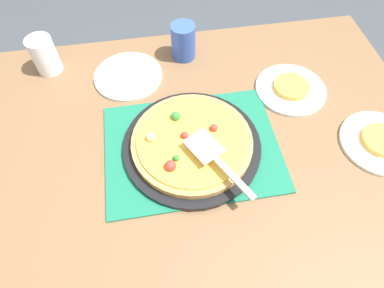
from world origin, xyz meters
TOP-DOWN VIEW (x-y plane):
  - ground_plane at (0.00, 0.00)m, footprint 8.00×8.00m
  - dining_table at (0.00, 0.00)m, footprint 1.40×1.00m
  - placemat at (0.00, 0.00)m, footprint 0.48×0.36m
  - pizza_pan at (0.00, 0.00)m, footprint 0.38×0.38m
  - pizza at (0.00, 0.00)m, footprint 0.33×0.33m
  - plate_near_left at (-0.34, -0.16)m, footprint 0.22×0.22m
  - plate_far_right at (-0.52, 0.07)m, footprint 0.22×0.22m
  - plate_side at (0.16, -0.31)m, footprint 0.22×0.22m
  - served_slice_left at (-0.34, -0.16)m, footprint 0.11×0.11m
  - served_slice_right at (-0.52, 0.07)m, footprint 0.11×0.11m
  - cup_near at (-0.03, -0.38)m, footprint 0.08×0.08m
  - cup_far at (0.41, -0.39)m, footprint 0.08×0.08m
  - pizza_server at (-0.05, 0.09)m, footprint 0.15×0.22m

SIDE VIEW (x-z plane):
  - ground_plane at x=0.00m, z-range 0.00..0.00m
  - dining_table at x=0.00m, z-range 0.27..1.02m
  - placemat at x=0.00m, z-range 0.75..0.76m
  - plate_near_left at x=-0.34m, z-range 0.75..0.76m
  - plate_far_right at x=-0.52m, z-range 0.75..0.76m
  - plate_side at x=0.16m, z-range 0.75..0.76m
  - pizza_pan at x=0.00m, z-range 0.76..0.77m
  - served_slice_left at x=-0.34m, z-range 0.76..0.78m
  - served_slice_right at x=-0.52m, z-range 0.76..0.78m
  - pizza at x=0.00m, z-range 0.76..0.81m
  - cup_near at x=-0.03m, z-range 0.75..0.87m
  - cup_far at x=0.41m, z-range 0.75..0.87m
  - pizza_server at x=-0.05m, z-range 0.82..0.82m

